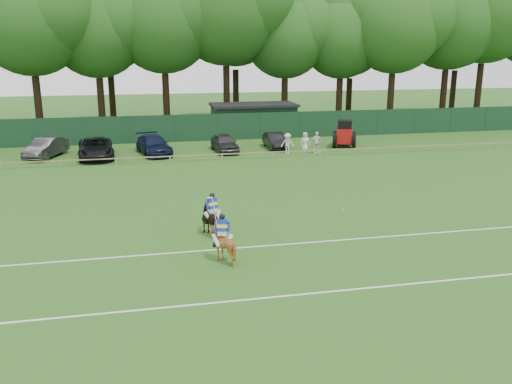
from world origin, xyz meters
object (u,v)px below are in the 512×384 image
object	(u,v)px
utility_shed	(253,119)
tractor	(344,134)
spectator_right	(305,142)
hatch_grey	(225,143)
horse_dark	(213,220)
suv_black	(96,148)
sedan_navy	(154,145)
polo_ball	(344,210)
spectator_mid	(316,143)
spectator_left	(288,143)
estate_black	(275,141)
horse_chestnut	(222,245)
sedan_grey	(46,148)

from	to	relation	value
utility_shed	tractor	world-z (taller)	utility_shed
spectator_right	hatch_grey	bearing A→B (deg)	164.93
horse_dark	utility_shed	world-z (taller)	utility_shed
horse_dark	tractor	distance (m)	24.91
suv_black	sedan_navy	size ratio (longest dim) A/B	1.08
sedan_navy	hatch_grey	bearing A→B (deg)	-13.17
polo_ball	spectator_mid	bearing A→B (deg)	77.10
spectator_mid	polo_ball	bearing A→B (deg)	-106.80
spectator_right	tractor	distance (m)	4.14
horse_dark	spectator_left	world-z (taller)	spectator_left
estate_black	sedan_navy	bearing A→B (deg)	-176.88
horse_dark	suv_black	bearing A→B (deg)	-96.60
spectator_mid	spectator_right	distance (m)	1.29
suv_black	estate_black	bearing A→B (deg)	-0.78
horse_chestnut	spectator_mid	size ratio (longest dim) A/B	0.81
horse_chestnut	spectator_left	size ratio (longest dim) A/B	0.87
hatch_grey	sedan_navy	bearing A→B (deg)	174.59
utility_shed	estate_black	bearing A→B (deg)	-88.53
suv_black	horse_dark	bearing A→B (deg)	-76.66
polo_ball	suv_black	bearing A→B (deg)	128.53
sedan_navy	sedan_grey	bearing A→B (deg)	164.50
horse_dark	tractor	world-z (taller)	tractor
hatch_grey	tractor	size ratio (longest dim) A/B	1.33
horse_dark	suv_black	size ratio (longest dim) A/B	0.30
utility_shed	tractor	distance (m)	10.72
spectator_right	tractor	size ratio (longest dim) A/B	0.48
estate_black	polo_ball	xyz separation A→B (m)	(-0.84, -18.67, -0.62)
spectator_left	horse_dark	bearing A→B (deg)	-105.13
utility_shed	horse_dark	bearing A→B (deg)	-105.43
sedan_navy	utility_shed	world-z (taller)	utility_shed
horse_chestnut	suv_black	world-z (taller)	suv_black
tractor	sedan_grey	bearing A→B (deg)	-159.93
polo_ball	utility_shed	bearing A→B (deg)	88.64
spectator_left	utility_shed	size ratio (longest dim) A/B	0.20
horse_dark	horse_chestnut	world-z (taller)	horse_chestnut
sedan_grey	sedan_navy	bearing A→B (deg)	16.35
horse_dark	estate_black	distance (m)	22.47
spectator_left	polo_ball	bearing A→B (deg)	-84.58
sedan_navy	polo_ball	distance (m)	20.51
sedan_navy	tractor	distance (m)	16.44
horse_chestnut	polo_ball	distance (m)	9.31
spectator_right	polo_ball	xyz separation A→B (m)	(-3.02, -16.90, -0.75)
suv_black	spectator_right	distance (m)	17.00
utility_shed	tractor	xyz separation A→B (m)	(6.33, -8.64, -0.42)
sedan_navy	utility_shed	distance (m)	13.28
spectator_right	utility_shed	size ratio (longest dim) A/B	0.19
sedan_grey	spectator_mid	world-z (taller)	spectator_mid
sedan_grey	horse_dark	bearing A→B (deg)	-43.64
sedan_grey	sedan_navy	size ratio (longest dim) A/B	0.90
utility_shed	polo_ball	bearing A→B (deg)	-91.36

